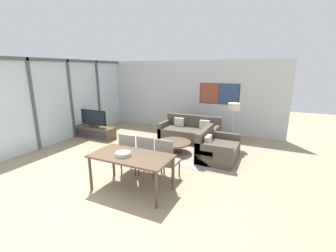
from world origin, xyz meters
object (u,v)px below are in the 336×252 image
at_px(sofa_side, 216,149).
at_px(dining_chair_right, 166,158).
at_px(dining_table, 131,159).
at_px(television, 93,118).
at_px(dining_chair_centre, 148,155).
at_px(tv_console, 95,132).
at_px(sofa_main, 190,132).
at_px(coffee_table, 174,144).
at_px(floor_lamp, 234,110).
at_px(dining_chair_left, 130,152).
at_px(fruit_bowl, 123,154).

distance_m(sofa_side, dining_chair_right, 1.94).
bearing_deg(dining_table, dining_chair_right, 53.91).
bearing_deg(sofa_side, television, 89.21).
relative_size(dining_table, dining_chair_centre, 1.68).
height_order(tv_console, sofa_main, sofa_main).
height_order(coffee_table, floor_lamp, floor_lamp).
bearing_deg(dining_chair_left, dining_table, -53.43).
xyz_separation_m(dining_chair_centre, dining_chair_right, (0.48, -0.01, 0.00)).
distance_m(dining_chair_left, dining_chair_right, 0.96).
xyz_separation_m(dining_chair_right, fruit_bowl, (-0.60, -0.75, 0.28)).
distance_m(sofa_main, sofa_side, 1.83).
height_order(coffee_table, dining_table, dining_table).
bearing_deg(floor_lamp, television, -166.17).
distance_m(dining_table, dining_chair_centre, 0.69).
bearing_deg(sofa_side, dining_table, 154.40).
relative_size(dining_table, dining_chair_right, 1.68).
height_order(sofa_main, coffee_table, sofa_main).
distance_m(dining_table, dining_chair_right, 0.83).
distance_m(television, dining_chair_centre, 3.83).
height_order(sofa_side, dining_chair_right, dining_chair_right).
xyz_separation_m(sofa_side, fruit_bowl, (-1.29, -2.54, 0.54)).
height_order(tv_console, dining_chair_centre, dining_chair_centre).
bearing_deg(dining_table, sofa_side, 64.40).
bearing_deg(dining_table, dining_chair_left, 126.57).
height_order(dining_table, dining_chair_right, dining_chair_right).
bearing_deg(dining_chair_right, dining_table, -126.09).
distance_m(sofa_side, dining_chair_left, 2.46).
relative_size(sofa_side, dining_chair_right, 1.40).
height_order(television, dining_chair_left, television).
distance_m(coffee_table, floor_lamp, 2.21).
bearing_deg(television, dining_chair_centre, -28.74).
bearing_deg(television, sofa_side, -0.79).
distance_m(dining_chair_centre, fruit_bowl, 0.83).
xyz_separation_m(sofa_main, dining_table, (0.07, -3.78, 0.42)).
bearing_deg(sofa_side, sofa_main, 43.08).
bearing_deg(tv_console, dining_table, -36.79).
bearing_deg(dining_chair_centre, television, 151.26).
height_order(sofa_side, coffee_table, sofa_side).
bearing_deg(sofa_main, dining_chair_centre, -88.62).
bearing_deg(fruit_bowl, television, 141.10).
xyz_separation_m(sofa_main, floor_lamp, (1.47, -0.10, 0.95)).
relative_size(television, sofa_main, 0.55).
relative_size(tv_console, fruit_bowl, 5.19).
relative_size(television, dining_chair_left, 1.12).
bearing_deg(dining_chair_centre, sofa_side, 56.58).
bearing_deg(floor_lamp, fruit_bowl, -111.92).
bearing_deg(sofa_side, dining_chair_left, 137.51).
height_order(dining_chair_centre, floor_lamp, floor_lamp).
distance_m(sofa_main, dining_chair_left, 3.17).
height_order(dining_chair_centre, fruit_bowl, dining_chair_centre).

